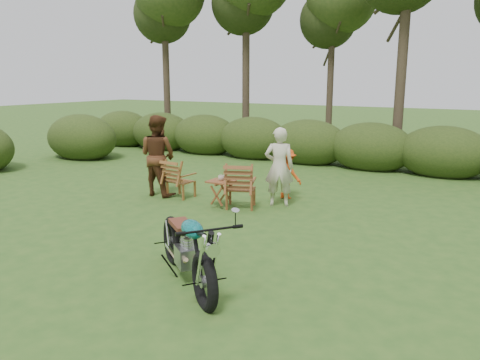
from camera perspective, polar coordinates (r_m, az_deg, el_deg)
The scene contains 10 objects.
ground at distance 6.62m, azimuth -5.53°, elevation -11.42°, with size 80.00×80.00×0.00m, color #294F1A.
tree_line at distance 14.99m, azimuth 19.13°, elevation 16.07°, with size 22.52×11.62×8.14m.
motorcycle at distance 6.46m, azimuth -6.43°, elevation -12.07°, with size 2.13×0.81×1.22m, color #0C9C9A, non-canonical shape.
lawn_chair_right at distance 9.83m, azimuth 0.09°, elevation -3.37°, with size 0.66×0.66×0.96m, color brown, non-canonical shape.
lawn_chair_left at distance 10.76m, azimuth -7.15°, elevation -2.08°, with size 0.60×0.60×0.87m, color brown, non-canonical shape.
side_table at distance 9.81m, azimuth -2.32°, elevation -1.70°, with size 0.55×0.46×0.56m, color brown, non-canonical shape.
cup at distance 9.78m, azimuth -2.30°, elevation 0.27°, with size 0.13×0.13×0.11m, color beige.
adult_a at distance 10.00m, azimuth 4.71°, elevation -3.13°, with size 0.61×0.40×1.67m, color beige.
adult_b at distance 11.05m, azimuth -9.82°, elevation -1.79°, with size 0.90×0.70×1.85m, color #4C2915.
child at distance 10.63m, azimuth 5.63°, elevation -2.22°, with size 0.73×0.42×1.13m, color #D94814.
Camera 1 is at (3.58, -4.89, 2.66)m, focal length 35.00 mm.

